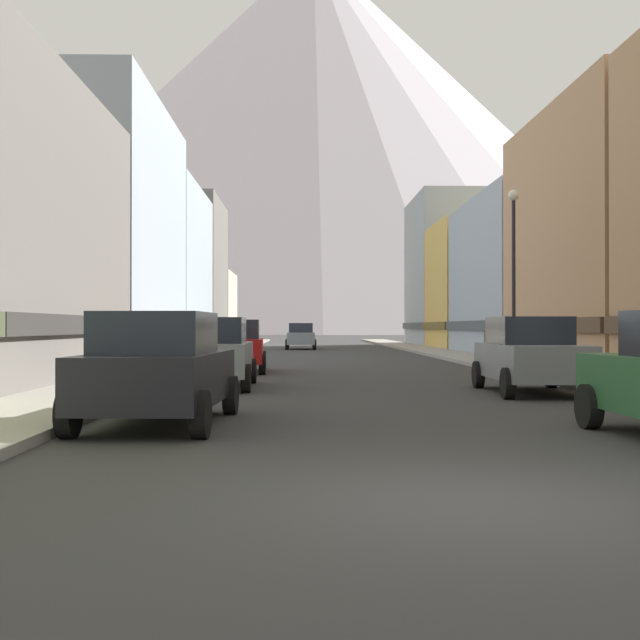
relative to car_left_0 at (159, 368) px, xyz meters
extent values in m
plane|color=#313131|center=(3.80, -5.87, -0.90)|extent=(400.00, 400.00, 0.00)
cube|color=gray|center=(-2.45, 29.13, -0.82)|extent=(2.50, 100.00, 0.15)
cube|color=gray|center=(10.05, 29.13, -0.82)|extent=(2.50, 100.00, 0.15)
cube|color=#99A5B2|center=(-8.65, 23.33, 4.65)|extent=(9.91, 13.91, 11.09)
cube|color=#444A50|center=(-8.65, 23.33, 0.70)|extent=(10.21, 13.91, 0.50)
cube|color=#99A5B2|center=(-8.00, 36.91, 3.97)|extent=(8.62, 12.88, 9.74)
cube|color=#444A50|center=(-8.00, 36.91, 0.70)|extent=(8.92, 12.88, 0.50)
cube|color=#66605B|center=(-7.37, 49.40, 4.53)|extent=(7.35, 11.24, 10.86)
cube|color=#2D2B29|center=(-7.37, 49.40, 0.70)|extent=(7.65, 11.24, 0.50)
cube|color=beige|center=(-7.19, 60.28, 2.21)|extent=(6.99, 9.54, 6.22)
cube|color=#595444|center=(-7.19, 60.28, 0.70)|extent=(7.29, 9.54, 0.50)
cube|color=#99A5B2|center=(15.54, 31.56, 3.30)|extent=(8.48, 13.89, 8.39)
cube|color=#444A50|center=(15.54, 31.56, 0.70)|extent=(8.78, 13.89, 0.50)
cube|color=#D8B259|center=(15.19, 43.91, 3.38)|extent=(7.77, 9.64, 8.55)
cube|color=brown|center=(15.19, 43.91, 0.70)|extent=(8.07, 9.64, 0.50)
cube|color=#99A5B2|center=(14.73, 54.92, 5.08)|extent=(6.86, 12.12, 11.95)
cube|color=#444A50|center=(14.73, 54.92, 0.70)|extent=(7.16, 12.12, 0.50)
cube|color=black|center=(0.00, 0.06, -0.16)|extent=(2.03, 4.47, 0.80)
cube|color=#1E232D|center=(-0.01, -0.19, 0.56)|extent=(1.69, 2.27, 0.64)
cylinder|color=black|center=(-0.85, 1.75, -0.56)|extent=(0.25, 0.69, 0.68)
cylinder|color=black|center=(0.99, 1.67, -0.56)|extent=(0.25, 0.69, 0.68)
cylinder|color=black|center=(-0.99, -1.55, -0.56)|extent=(0.25, 0.69, 0.68)
cylinder|color=black|center=(0.85, -1.63, -0.56)|extent=(0.25, 0.69, 0.68)
cube|color=slate|center=(0.00, 8.13, -0.16)|extent=(1.90, 4.42, 0.80)
cube|color=#1E232D|center=(0.01, 7.88, 0.56)|extent=(1.63, 2.22, 0.64)
cylinder|color=black|center=(-0.94, 9.76, -0.56)|extent=(0.23, 0.68, 0.68)
cylinder|color=black|center=(0.90, 9.79, -0.56)|extent=(0.23, 0.68, 0.68)
cylinder|color=black|center=(-0.90, 6.46, -0.56)|extent=(0.23, 0.68, 0.68)
cylinder|color=black|center=(0.94, 6.49, -0.56)|extent=(0.23, 0.68, 0.68)
cube|color=#9E1111|center=(0.00, 15.51, -0.16)|extent=(2.00, 4.47, 0.80)
cube|color=#1E232D|center=(0.01, 15.26, 0.56)|extent=(1.68, 2.26, 0.64)
cylinder|color=black|center=(-0.98, 17.12, -0.56)|extent=(0.25, 0.69, 0.68)
cylinder|color=black|center=(0.86, 17.19, -0.56)|extent=(0.25, 0.69, 0.68)
cylinder|color=black|center=(-0.86, 13.82, -0.56)|extent=(0.25, 0.69, 0.68)
cylinder|color=black|center=(0.98, 13.89, -0.56)|extent=(0.25, 0.69, 0.68)
cylinder|color=black|center=(6.62, -0.58, -0.56)|extent=(0.25, 0.69, 0.68)
cube|color=slate|center=(7.60, 6.25, -0.16)|extent=(1.92, 4.43, 0.80)
cube|color=#1E232D|center=(7.61, 6.50, 0.56)|extent=(1.64, 2.23, 0.64)
cylinder|color=black|center=(8.49, 4.58, -0.56)|extent=(0.23, 0.68, 0.68)
cylinder|color=black|center=(6.65, 4.61, -0.56)|extent=(0.23, 0.68, 0.68)
cylinder|color=black|center=(8.55, 7.88, -0.56)|extent=(0.23, 0.68, 0.68)
cylinder|color=black|center=(6.71, 7.91, -0.56)|extent=(0.23, 0.68, 0.68)
cube|color=slate|center=(2.20, 44.31, -0.16)|extent=(1.84, 4.40, 0.80)
cube|color=#1E232D|center=(2.20, 44.56, 0.56)|extent=(1.60, 2.20, 0.64)
cylinder|color=black|center=(3.12, 42.66, -0.56)|extent=(0.22, 0.68, 0.68)
cylinder|color=black|center=(1.28, 42.66, -0.56)|extent=(0.22, 0.68, 0.68)
cylinder|color=black|center=(3.12, 45.96, -0.56)|extent=(0.22, 0.68, 0.68)
cylinder|color=black|center=(1.28, 45.96, -0.56)|extent=(0.22, 0.68, 0.68)
cylinder|color=brown|center=(-2.45, 15.86, -0.09)|extent=(0.36, 0.36, 1.32)
sphere|color=tan|center=(-2.45, 15.86, 0.67)|extent=(0.21, 0.21, 0.21)
cylinder|color=navy|center=(-2.45, 21.73, -0.01)|extent=(0.36, 0.36, 1.47)
sphere|color=tan|center=(-2.45, 21.73, 0.84)|extent=(0.23, 0.23, 0.23)
cylinder|color=brown|center=(10.05, 21.85, -0.01)|extent=(0.36, 0.36, 1.47)
sphere|color=tan|center=(10.05, 21.85, 0.84)|extent=(0.23, 0.23, 0.23)
cylinder|color=black|center=(9.15, 14.01, 2.00)|extent=(0.12, 0.12, 5.50)
sphere|color=white|center=(9.15, 14.01, 4.93)|extent=(0.36, 0.36, 0.36)
cone|color=silver|center=(6.11, 254.13, 59.95)|extent=(235.30, 235.30, 121.69)
camera|label=1|loc=(2.25, -13.37, 0.66)|focal=47.58mm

